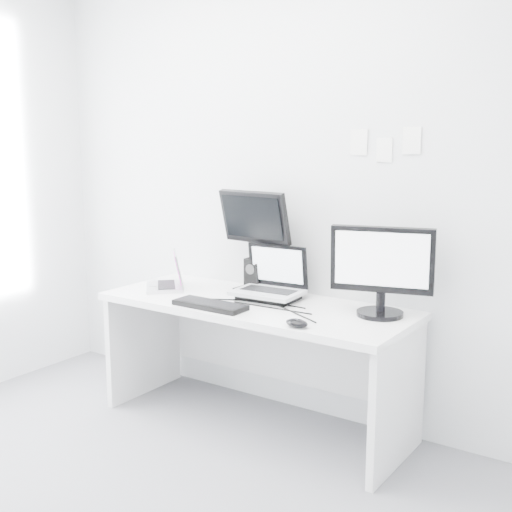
{
  "coord_description": "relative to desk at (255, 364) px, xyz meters",
  "views": [
    {
      "loc": [
        2.03,
        -1.71,
        1.65
      ],
      "look_at": [
        0.02,
        1.23,
        1.0
      ],
      "focal_mm": 46.07,
      "sensor_mm": 36.0,
      "label": 1
    }
  ],
  "objects": [
    {
      "name": "wall_note_1",
      "position": [
        0.6,
        0.34,
        1.22
      ],
      "size": [
        0.09,
        0.0,
        0.13
      ],
      "primitive_type": "cube",
      "color": "white",
      "rests_on": "back_wall"
    },
    {
      "name": "speaker",
      "position": [
        -0.17,
        0.24,
        0.46
      ],
      "size": [
        0.1,
        0.1,
        0.2
      ],
      "primitive_type": "cube",
      "rotation": [
        0.0,
        0.0,
        0.03
      ],
      "color": "black",
      "rests_on": "desk"
    },
    {
      "name": "mouse",
      "position": [
        0.45,
        -0.29,
        0.39
      ],
      "size": [
        0.13,
        0.1,
        0.04
      ],
      "primitive_type": "ellipsoid",
      "rotation": [
        0.0,
        0.0,
        -0.15
      ],
      "color": "black",
      "rests_on": "desk"
    },
    {
      "name": "wall_note_2",
      "position": [
        0.75,
        0.34,
        1.26
      ],
      "size": [
        0.1,
        0.0,
        0.14
      ],
      "primitive_type": "cube",
      "color": "white",
      "rests_on": "back_wall"
    },
    {
      "name": "samsung_monitor",
      "position": [
        0.7,
        0.13,
        0.61
      ],
      "size": [
        0.58,
        0.38,
        0.49
      ],
      "primitive_type": "cube",
      "rotation": [
        0.0,
        0.0,
        0.27
      ],
      "color": "black",
      "rests_on": "desk"
    },
    {
      "name": "keyboard",
      "position": [
        -0.14,
        -0.24,
        0.38
      ],
      "size": [
        0.42,
        0.15,
        0.03
      ],
      "primitive_type": "cube",
      "rotation": [
        0.0,
        0.0,
        -0.0
      ],
      "color": "black",
      "rests_on": "desk"
    },
    {
      "name": "wall_note_0",
      "position": [
        0.45,
        0.34,
        1.26
      ],
      "size": [
        0.1,
        0.0,
        0.14
      ],
      "primitive_type": "cube",
      "color": "white",
      "rests_on": "back_wall"
    },
    {
      "name": "rear_monitor",
      "position": [
        -0.14,
        0.21,
        0.68
      ],
      "size": [
        0.47,
        0.2,
        0.63
      ],
      "primitive_type": "cube",
      "rotation": [
        0.0,
        0.0,
        -0.07
      ],
      "color": "black",
      "rests_on": "desk"
    },
    {
      "name": "macbook",
      "position": [
        -0.66,
        -0.03,
        0.48
      ],
      "size": [
        0.39,
        0.39,
        0.24
      ],
      "primitive_type": "cube",
      "rotation": [
        0.0,
        0.0,
        -0.82
      ],
      "color": "silver",
      "rests_on": "desk"
    },
    {
      "name": "back_wall",
      "position": [
        0.0,
        0.35,
        0.99
      ],
      "size": [
        3.6,
        0.0,
        3.6
      ],
      "primitive_type": "plane",
      "rotation": [
        1.57,
        0.0,
        0.0
      ],
      "color": "silver",
      "rests_on": "ground"
    },
    {
      "name": "dell_laptop",
      "position": [
        0.03,
        0.09,
        0.52
      ],
      "size": [
        0.4,
        0.32,
        0.32
      ],
      "primitive_type": "cube",
      "rotation": [
        0.0,
        0.0,
        0.07
      ],
      "color": "#B7BABF",
      "rests_on": "desk"
    },
    {
      "name": "desk",
      "position": [
        0.0,
        0.0,
        0.0
      ],
      "size": [
        1.8,
        0.7,
        0.73
      ],
      "primitive_type": "cube",
      "color": "white",
      "rests_on": "ground"
    }
  ]
}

